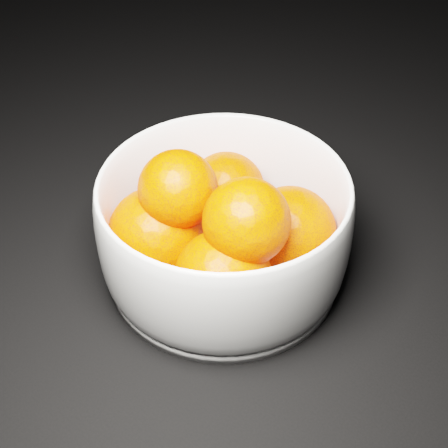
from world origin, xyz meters
The scene contains 2 objects.
bowl centered at (-0.25, 0.05, 0.06)m, with size 0.24×0.24×0.12m.
orange_pile centered at (-0.25, 0.04, 0.07)m, with size 0.19×0.18×0.13m.
Camera 1 is at (0.03, -0.29, 0.46)m, focal length 50.00 mm.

